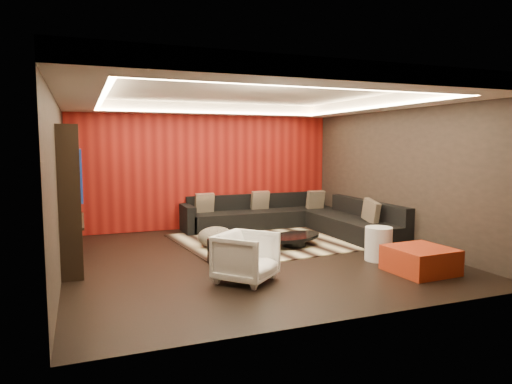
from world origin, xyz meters
name	(u,v)px	position (x,y,z in m)	size (l,w,h in m)	color
floor	(252,258)	(0.00, 0.00, -0.01)	(6.00, 6.00, 0.02)	black
ceiling	(252,90)	(0.00, 0.00, 2.81)	(6.00, 6.00, 0.02)	silver
wall_back	(206,167)	(0.00, 3.01, 1.40)	(6.00, 0.02, 2.80)	black
wall_left	(57,181)	(-3.01, 0.00, 1.40)	(0.02, 6.00, 2.80)	black
wall_right	(399,172)	(3.01, 0.00, 1.40)	(0.02, 6.00, 2.80)	black
red_feature_wall	(206,167)	(0.00, 2.97, 1.40)	(5.98, 0.05, 2.78)	#6B0C0A
soffit_back	(209,109)	(0.00, 2.70, 2.69)	(6.00, 0.60, 0.22)	silver
soffit_front	(339,74)	(0.00, -2.70, 2.69)	(6.00, 0.60, 0.22)	silver
soffit_left	(77,91)	(-2.70, 0.00, 2.69)	(0.60, 4.80, 0.22)	silver
soffit_right	(388,103)	(2.70, 0.00, 2.69)	(0.60, 4.80, 0.22)	silver
cove_back	(213,112)	(0.00, 2.36, 2.60)	(4.80, 0.08, 0.04)	#FFD899
cove_front	(323,86)	(0.00, -2.36, 2.60)	(4.80, 0.08, 0.04)	#FFD899
cove_left	(102,98)	(-2.36, 0.00, 2.60)	(0.08, 4.80, 0.04)	#FFD899
cove_right	(372,107)	(2.36, 0.00, 2.60)	(0.08, 4.80, 0.04)	#FFD899
tv_surround	(71,196)	(-2.85, 0.60, 1.10)	(0.30, 2.00, 2.20)	black
tv_screen	(81,174)	(-2.69, 0.60, 1.45)	(0.04, 1.30, 0.80)	black
tv_shelf	(83,221)	(-2.69, 0.60, 0.70)	(0.04, 1.60, 0.04)	black
rug	(282,239)	(1.06, 1.10, 0.01)	(4.00, 3.00, 0.02)	beige
coffee_table	(294,240)	(1.01, 0.45, 0.12)	(1.21, 1.21, 0.20)	black
drum_stool	(217,250)	(-0.67, -0.15, 0.21)	(0.32, 0.32, 0.37)	black
striped_pouf	(216,237)	(-0.38, 0.90, 0.21)	(0.68, 0.68, 0.37)	#BDAC92
white_side_table	(378,244)	(1.88, -0.96, 0.28)	(0.45, 0.45, 0.56)	silver
orange_ottoman	(420,260)	(2.03, -1.79, 0.19)	(0.86, 0.86, 0.38)	maroon
armchair	(246,257)	(-0.57, -1.27, 0.35)	(0.74, 0.76, 0.69)	white
sectional_sofa	(296,219)	(1.73, 1.86, 0.26)	(3.65, 3.50, 0.75)	black
throw_pillows	(285,203)	(1.54, 1.99, 0.62)	(3.02, 2.78, 0.50)	tan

